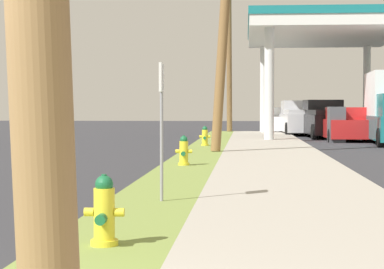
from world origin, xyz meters
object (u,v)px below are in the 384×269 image
car_white_by_near_pump (282,121)px  truck_silver_at_far_bay (300,119)px  fire_hydrant_nearest (104,214)px  utility_pole_background (229,58)px  truck_black_on_apron (325,120)px  utility_pole_midground (224,23)px  car_red_by_far_pump (344,126)px  street_sign_post (162,103)px  fire_hydrant_third (205,137)px  fire_hydrant_second (184,152)px

car_white_by_near_pump → truck_silver_at_far_bay: size_ratio=0.84×
fire_hydrant_nearest → utility_pole_background: utility_pole_background is taller
utility_pole_background → truck_black_on_apron: size_ratio=1.58×
truck_silver_at_far_bay → utility_pole_background: bearing=150.8°
fire_hydrant_nearest → utility_pole_midground: size_ratio=0.09×
truck_silver_at_far_bay → car_red_by_far_pump: bearing=-77.9°
street_sign_post → car_red_by_far_pump: 23.83m
fire_hydrant_third → truck_black_on_apron: size_ratio=0.13×
utility_pole_background → car_white_by_near_pump: utility_pole_background is taller
fire_hydrant_second → utility_pole_background: (0.51, 25.63, 4.13)m
fire_hydrant_third → car_white_by_near_pump: size_ratio=0.16×
street_sign_post → car_red_by_far_pump: street_sign_post is taller
truck_black_on_apron → utility_pole_background: bearing=131.1°
fire_hydrant_second → truck_silver_at_far_bay: 23.79m
fire_hydrant_second → utility_pole_midground: (0.81, 5.77, 3.87)m
fire_hydrant_second → truck_black_on_apron: bearing=74.0°
street_sign_post → truck_black_on_apron: street_sign_post is taller
utility_pole_background → car_red_by_far_pump: size_ratio=1.93×
fire_hydrant_second → car_white_by_near_pump: car_white_by_near_pump is taller
fire_hydrant_second → utility_pole_midground: bearing=82.0°
utility_pole_background → street_sign_post: utility_pole_background is taller
fire_hydrant_third → truck_silver_at_far_bay: truck_silver_at_far_bay is taller
fire_hydrant_third → car_red_by_far_pump: 9.30m
truck_black_on_apron → car_white_by_near_pump: bearing=105.2°
fire_hydrant_third → truck_black_on_apron: 11.95m
utility_pole_background → truck_black_on_apron: 8.63m
car_white_by_near_pump → utility_pole_midground: bearing=-98.0°
fire_hydrant_third → street_sign_post: size_ratio=0.35×
utility_pole_background → fire_hydrant_third: bearing=-91.8°
fire_hydrant_third → truck_silver_at_far_bay: 14.85m
street_sign_post → fire_hydrant_second: bearing=92.1°
fire_hydrant_nearest → truck_black_on_apron: 30.71m
fire_hydrant_second → fire_hydrant_third: (-0.01, 9.23, 0.00)m
utility_pole_midground → truck_black_on_apron: bearing=70.9°
utility_pole_background → truck_silver_at_far_bay: (4.10, -2.30, -3.66)m
street_sign_post → truck_black_on_apron: (5.39, 26.62, -0.72)m
truck_silver_at_far_bay → street_sign_post: bearing=-98.2°
utility_pole_background → street_sign_post: size_ratio=4.13×
fire_hydrant_nearest → car_red_by_far_pump: size_ratio=0.16×
fire_hydrant_nearest → street_sign_post: size_ratio=0.35×
truck_silver_at_far_bay → truck_black_on_apron: bearing=-74.0°
street_sign_post → fire_hydrant_nearest: bearing=-92.8°
fire_hydrant_second → street_sign_post: bearing=-87.9°
fire_hydrant_third → fire_hydrant_nearest: bearing=-89.8°
truck_black_on_apron → utility_pole_midground: bearing=-109.1°
car_red_by_far_pump → fire_hydrant_nearest: bearing=-102.8°
truck_black_on_apron → fire_hydrant_third: bearing=-118.3°
car_white_by_near_pump → car_red_by_far_pump: (2.39, -10.50, 0.00)m
utility_pole_background → truck_black_on_apron: (5.14, -5.89, -3.66)m
car_white_by_near_pump → truck_black_on_apron: 7.22m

